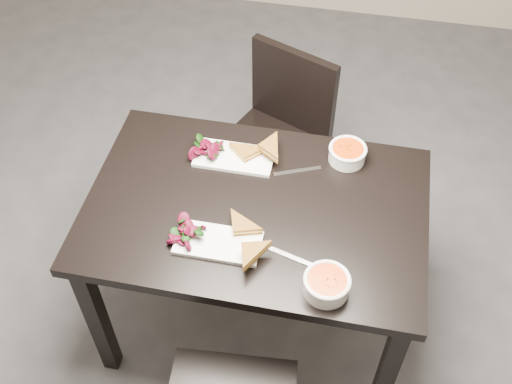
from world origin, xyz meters
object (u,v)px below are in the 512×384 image
(table, at_px, (256,223))
(chair_far, at_px, (279,130))
(plate_near, at_px, (218,243))
(soup_bowl_near, at_px, (327,284))
(plate_far, at_px, (234,157))
(soup_bowl_far, at_px, (347,153))

(table, distance_m, chair_far, 0.70)
(plate_near, distance_m, soup_bowl_near, 0.39)
(chair_far, bearing_deg, table, -64.35)
(plate_near, xyz_separation_m, plate_far, (-0.03, 0.40, 0.00))
(table, bearing_deg, chair_far, 92.62)
(chair_far, bearing_deg, soup_bowl_far, -27.77)
(plate_near, bearing_deg, chair_far, 86.13)
(chair_far, xyz_separation_m, soup_bowl_near, (0.32, -0.98, 0.30))
(chair_far, height_order, soup_bowl_near, chair_far)
(table, distance_m, soup_bowl_far, 0.43)
(table, relative_size, soup_bowl_near, 8.04)
(table, bearing_deg, plate_far, 120.91)
(table, xyz_separation_m, plate_far, (-0.12, 0.21, 0.11))
(chair_far, relative_size, soup_bowl_far, 5.96)
(chair_far, distance_m, plate_far, 0.55)
(chair_far, height_order, soup_bowl_far, chair_far)
(table, height_order, soup_bowl_far, soup_bowl_far)
(soup_bowl_far, bearing_deg, chair_far, 129.21)
(soup_bowl_near, relative_size, soup_bowl_far, 1.05)
(soup_bowl_near, bearing_deg, chair_far, 107.81)
(chair_far, relative_size, plate_near, 2.98)
(plate_near, bearing_deg, plate_far, 94.97)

